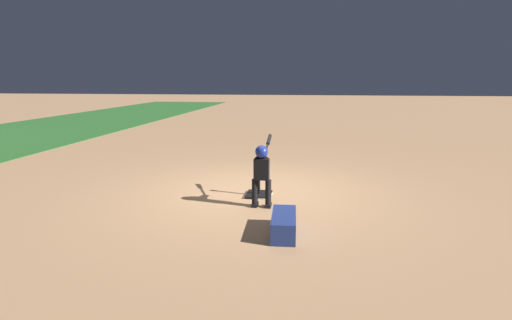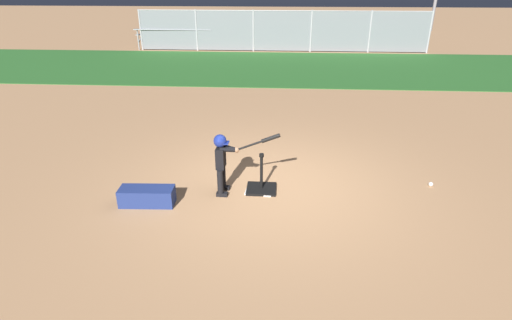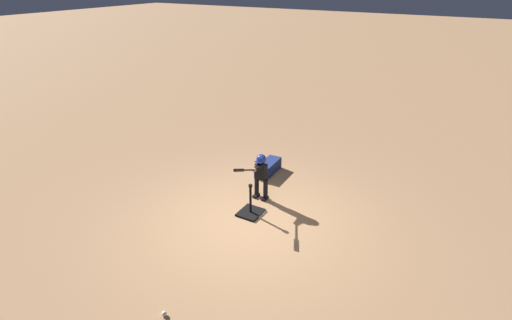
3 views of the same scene
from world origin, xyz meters
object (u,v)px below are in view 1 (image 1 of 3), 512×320
Objects in this scene: equipment_bag at (284,224)px; batter_child at (262,168)px; batting_tee at (259,191)px; baseball at (261,161)px.

batter_child is at bearing 18.32° from equipment_bag.
baseball is at bearing 6.42° from batting_tee.
batter_child is at bearing -172.53° from baseball.
batting_tee is 2.89m from baseball.
equipment_bag is (-1.75, -0.57, 0.06)m from batting_tee.
batter_child reaches higher than baseball.
batter_child reaches higher than equipment_bag.
baseball is 4.71m from equipment_bag.
batting_tee is 8.91× the size of baseball.
batting_tee is 0.84m from batter_child.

